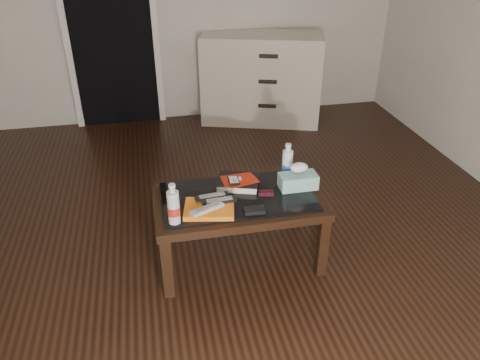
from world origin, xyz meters
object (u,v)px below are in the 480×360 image
at_px(textbook, 238,182).
at_px(dresser, 261,79).
at_px(coffee_table, 238,205).
at_px(water_bottle_right, 287,161).
at_px(water_bottle_left, 173,204).
at_px(tissue_box, 298,181).

bearing_deg(textbook, dresser, 89.85).
distance_m(coffee_table, water_bottle_right, 0.42).
bearing_deg(water_bottle_left, textbook, 36.95).
bearing_deg(water_bottle_right, textbook, -173.97).
bearing_deg(coffee_table, water_bottle_left, -153.24).
bearing_deg(tissue_box, water_bottle_right, 103.58).
distance_m(dresser, water_bottle_right, 2.10).
bearing_deg(water_bottle_left, dresser, 65.74).
distance_m(textbook, tissue_box, 0.37).
distance_m(coffee_table, dresser, 2.32).
height_order(coffee_table, tissue_box, tissue_box).
height_order(textbook, water_bottle_right, water_bottle_right).
distance_m(dresser, textbook, 2.21).
height_order(dresser, water_bottle_right, dresser).
xyz_separation_m(dresser, water_bottle_right, (-0.35, -2.07, 0.13)).
xyz_separation_m(textbook, water_bottle_left, (-0.42, -0.31, 0.10)).
distance_m(water_bottle_left, tissue_box, 0.81).
height_order(water_bottle_left, tissue_box, water_bottle_left).
distance_m(textbook, water_bottle_left, 0.53).
bearing_deg(dresser, water_bottle_left, -97.04).
height_order(textbook, water_bottle_left, water_bottle_left).
xyz_separation_m(dresser, water_bottle_left, (-1.09, -2.42, 0.13)).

